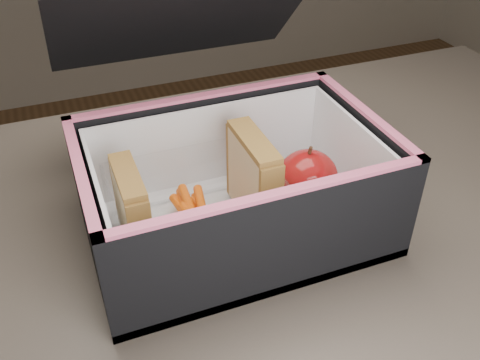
# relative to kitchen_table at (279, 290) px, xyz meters

# --- Properties ---
(kitchen_table) EXTENTS (1.20, 0.80, 0.75)m
(kitchen_table) POSITION_rel_kitchen_table_xyz_m (0.00, 0.00, 0.00)
(kitchen_table) COLOR #51463D
(kitchen_table) RESTS_ON ground
(lunch_bag) EXTENTS (0.33, 0.37, 0.28)m
(lunch_bag) POSITION_rel_kitchen_table_xyz_m (-0.05, 0.04, 0.16)
(lunch_bag) COLOR black
(lunch_bag) RESTS_ON kitchen_table
(plastic_tub) EXTENTS (0.18, 0.13, 0.07)m
(plastic_tub) POSITION_rel_kitchen_table_xyz_m (-0.09, 0.03, 0.14)
(plastic_tub) COLOR white
(plastic_tub) RESTS_ON lunch_bag
(sandwich_left) EXTENTS (0.02, 0.08, 0.09)m
(sandwich_left) POSITION_rel_kitchen_table_xyz_m (-0.16, 0.03, 0.16)
(sandwich_left) COLOR beige
(sandwich_left) RESTS_ON plastic_tub
(sandwich_right) EXTENTS (0.03, 0.09, 0.11)m
(sandwich_right) POSITION_rel_kitchen_table_xyz_m (-0.03, 0.03, 0.16)
(sandwich_right) COLOR beige
(sandwich_right) RESTS_ON plastic_tub
(carrot_sticks) EXTENTS (0.05, 0.13, 0.03)m
(carrot_sticks) POSITION_rel_kitchen_table_xyz_m (-0.10, 0.03, 0.12)
(carrot_sticks) COLOR #DB5510
(carrot_sticks) RESTS_ON plastic_tub
(paper_napkin) EXTENTS (0.08, 0.08, 0.01)m
(paper_napkin) POSITION_rel_kitchen_table_xyz_m (0.04, 0.04, 0.11)
(paper_napkin) COLOR white
(paper_napkin) RESTS_ON lunch_bag
(red_apple) EXTENTS (0.08, 0.08, 0.08)m
(red_apple) POSITION_rel_kitchen_table_xyz_m (0.04, 0.03, 0.15)
(red_apple) COLOR maroon
(red_apple) RESTS_ON paper_napkin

